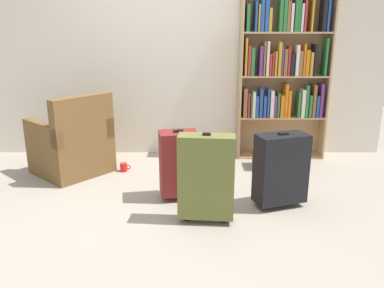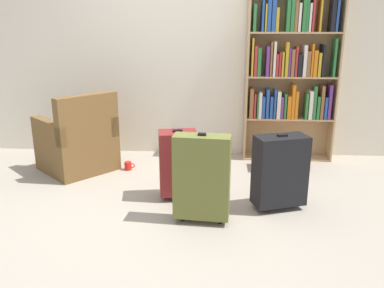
{
  "view_description": "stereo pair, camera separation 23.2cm",
  "coord_description": "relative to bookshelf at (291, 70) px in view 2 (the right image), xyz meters",
  "views": [
    {
      "loc": [
        0.24,
        -3.31,
        1.6
      ],
      "look_at": [
        0.25,
        0.17,
        0.55
      ],
      "focal_mm": 37.1,
      "sensor_mm": 36.0,
      "label": 1
    },
    {
      "loc": [
        0.47,
        -3.3,
        1.6
      ],
      "look_at": [
        0.25,
        0.17,
        0.55
      ],
      "focal_mm": 37.1,
      "sensor_mm": 36.0,
      "label": 2
    }
  ],
  "objects": [
    {
      "name": "back_wall",
      "position": [
        -1.33,
        0.19,
        0.21
      ],
      "size": [
        5.31,
        0.1,
        2.6
      ],
      "primitive_type": "cube",
      "color": "beige",
      "rests_on": "ground"
    },
    {
      "name": "suitcase_olive",
      "position": [
        -0.97,
        -1.75,
        -0.69
      ],
      "size": [
        0.48,
        0.22,
        0.78
      ],
      "color": "brown",
      "rests_on": "ground"
    },
    {
      "name": "bookshelf",
      "position": [
        0.0,
        0.0,
        0.0
      ],
      "size": [
        1.06,
        0.26,
        2.0
      ],
      "color": "tan",
      "rests_on": "ground"
    },
    {
      "name": "suitcase_dark_red",
      "position": [
        -1.22,
        -1.27,
        -0.74
      ],
      "size": [
        0.38,
        0.3,
        0.68
      ],
      "color": "maroon",
      "rests_on": "ground"
    },
    {
      "name": "suitcase_black",
      "position": [
        -0.29,
        -1.45,
        -0.73
      ],
      "size": [
        0.5,
        0.36,
        0.7
      ],
      "color": "black",
      "rests_on": "ground"
    },
    {
      "name": "storage_box",
      "position": [
        -0.13,
        -0.42,
        -0.98
      ],
      "size": [
        0.47,
        0.29,
        0.22
      ],
      "color": "black",
      "rests_on": "ground"
    },
    {
      "name": "mug",
      "position": [
        -1.86,
        -0.56,
        -1.05
      ],
      "size": [
        0.12,
        0.08,
        0.1
      ],
      "color": "red",
      "rests_on": "ground"
    },
    {
      "name": "armchair",
      "position": [
        -2.41,
        -0.59,
        -0.78
      ],
      "size": [
        0.99,
        0.99,
        0.9
      ],
      "color": "brown",
      "rests_on": "ground"
    },
    {
      "name": "ground_plane",
      "position": [
        -1.33,
        -1.47,
        -1.09
      ],
      "size": [
        9.29,
        9.29,
        0.0
      ],
      "primitive_type": "plane",
      "color": "#9E9384"
    }
  ]
}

